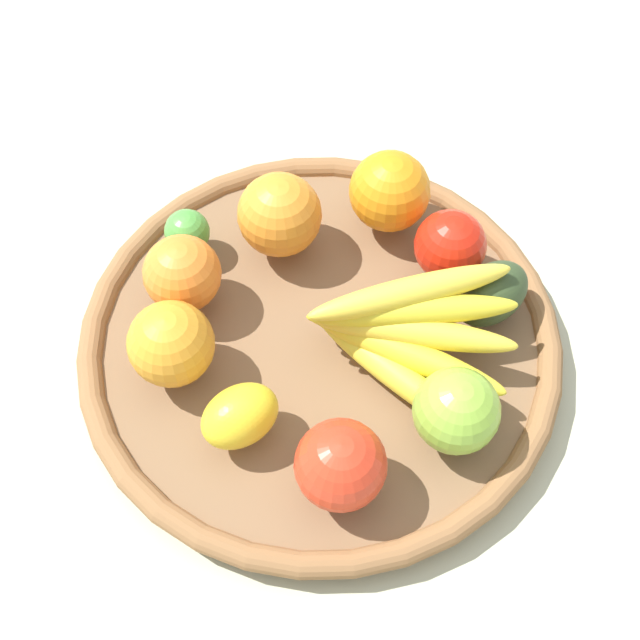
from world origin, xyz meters
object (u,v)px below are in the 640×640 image
(apple_2, at_px, (450,245))
(lime_0, at_px, (184,235))
(apple_1, at_px, (341,465))
(orange_1, at_px, (171,344))
(orange_3, at_px, (182,274))
(apple_0, at_px, (456,411))
(lemon_0, at_px, (240,416))
(orange_0, at_px, (390,191))
(avocado, at_px, (491,294))
(orange_2, at_px, (280,215))
(banana_bunch, at_px, (407,332))

(apple_2, distance_m, lime_0, 0.25)
(apple_2, relative_size, apple_1, 0.91)
(orange_1, bearing_deg, orange_3, -144.10)
(orange_3, height_order, apple_0, apple_0)
(lemon_0, distance_m, orange_0, 0.27)
(orange_3, xyz_separation_m, lemon_0, (0.07, 0.13, -0.01))
(avocado, xyz_separation_m, orange_0, (-0.03, -0.14, 0.01))
(lemon_0, height_order, orange_1, orange_1)
(lemon_0, relative_size, orange_1, 0.91)
(avocado, relative_size, lime_0, 1.77)
(orange_3, bearing_deg, avocado, 124.86)
(orange_1, height_order, orange_0, orange_0)
(orange_3, bearing_deg, lime_0, -136.72)
(apple_0, xyz_separation_m, avocado, (-0.12, -0.04, -0.01))
(orange_2, distance_m, apple_2, 0.16)
(orange_0, relative_size, apple_1, 1.06)
(apple_0, distance_m, orange_0, 0.24)
(banana_bunch, relative_size, apple_1, 2.51)
(orange_3, distance_m, apple_0, 0.27)
(lime_0, bearing_deg, orange_2, 133.80)
(orange_2, relative_size, lime_0, 1.84)
(orange_0, bearing_deg, orange_3, -25.69)
(apple_1, bearing_deg, lime_0, -110.89)
(orange_2, distance_m, orange_0, 0.11)
(orange_1, height_order, apple_1, orange_1)
(orange_3, bearing_deg, orange_1, 35.90)
(lemon_0, height_order, orange_0, orange_0)
(orange_2, xyz_separation_m, lemon_0, (0.18, 0.10, -0.01))
(apple_0, distance_m, banana_bunch, 0.08)
(avocado, bearing_deg, orange_1, -40.03)
(orange_2, xyz_separation_m, apple_2, (-0.07, 0.14, -0.01))
(orange_3, height_order, orange_1, orange_1)
(apple_0, xyz_separation_m, orange_0, (-0.16, -0.18, 0.00))
(orange_1, xyz_separation_m, apple_1, (-0.00, 0.18, -0.00))
(orange_1, bearing_deg, apple_1, 90.33)
(orange_0, height_order, apple_1, orange_0)
(orange_1, bearing_deg, orange_2, -174.51)
(banana_bunch, relative_size, avocado, 2.41)
(lemon_0, bearing_deg, lime_0, -123.84)
(orange_3, height_order, lemon_0, orange_3)
(orange_2, distance_m, lime_0, 0.09)
(orange_2, bearing_deg, apple_2, 116.80)
(lemon_0, bearing_deg, orange_0, -171.85)
(orange_2, height_order, orange_0, orange_2)
(apple_0, xyz_separation_m, lemon_0, (0.11, -0.14, -0.01))
(orange_1, xyz_separation_m, apple_2, (-0.24, 0.13, -0.00))
(avocado, xyz_separation_m, lime_0, (0.12, -0.27, -0.00))
(avocado, bearing_deg, apple_2, -106.95)
(orange_3, bearing_deg, orange_0, 154.31)
(avocado, distance_m, apple_1, 0.22)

